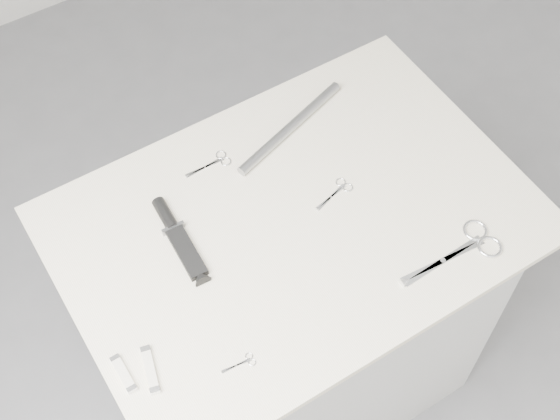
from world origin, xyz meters
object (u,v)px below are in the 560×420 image
tiny_scissors (243,363)px  pocket_knife_a (123,374)px  embroidery_scissors_a (338,191)px  sheathed_knife (177,235)px  metal_rail (290,127)px  plinth (292,317)px  embroidery_scissors_b (215,162)px  pocket_knife_b (150,370)px  large_shears (468,246)px

tiny_scissors → pocket_knife_a: 0.23m
embroidery_scissors_a → sheathed_knife: (-0.36, 0.08, 0.01)m
tiny_scissors → sheathed_knife: sheathed_knife is taller
embroidery_scissors_a → tiny_scissors: size_ratio=1.49×
metal_rail → tiny_scissors: bearing=-131.5°
embroidery_scissors_a → metal_rail: bearing=74.0°
plinth → metal_rail: metal_rail is taller
plinth → embroidery_scissors_a: 0.49m
pocket_knife_a → plinth: bearing=-75.5°
embroidery_scissors_b → sheathed_knife: (-0.16, -0.13, 0.01)m
pocket_knife_a → pocket_knife_b: size_ratio=0.82×
sheathed_knife → metal_rail: size_ratio=0.63×
embroidery_scissors_b → sheathed_knife: bearing=-141.9°
pocket_knife_b → metal_rail: metal_rail is taller
plinth → sheathed_knife: bearing=157.7°
sheathed_knife → pocket_knife_a: 0.32m
plinth → sheathed_knife: size_ratio=4.20×
tiny_scissors → pocket_knife_a: size_ratio=0.84×
pocket_knife_a → tiny_scissors: bearing=-116.3°
embroidery_scissors_a → embroidery_scissors_b: size_ratio=0.95×
pocket_knife_a → metal_rail: (0.59, 0.34, 0.01)m
pocket_knife_a → large_shears: bearing=-100.1°
large_shears → embroidery_scissors_a: (-0.15, 0.26, -0.00)m
metal_rail → large_shears: bearing=-72.7°
embroidery_scissors_b → metal_rail: size_ratio=0.32×
metal_rail → embroidery_scissors_b: bearing=176.9°
sheathed_knife → metal_rail: (0.36, 0.12, 0.00)m
tiny_scissors → pocket_knife_b: pocket_knife_b is taller
large_shears → embroidery_scissors_a: size_ratio=2.27×
sheathed_knife → tiny_scissors: bearing=178.3°
embroidery_scissors_b → metal_rail: 0.20m
tiny_scissors → metal_rail: 0.58m
embroidery_scissors_a → pocket_knife_b: bearing=-178.5°
plinth → embroidery_scissors_a: size_ratio=8.76×
embroidery_scissors_b → tiny_scissors: 0.49m
embroidery_scissors_a → pocket_knife_b: (-0.54, -0.16, 0.00)m
large_shears → tiny_scissors: large_shears is taller
plinth → metal_rail: size_ratio=2.65×
embroidery_scissors_b → plinth: bearing=-72.7°
large_shears → pocket_knife_b: size_ratio=2.34×
plinth → tiny_scissors: size_ratio=13.08×
tiny_scissors → sheathed_knife: size_ratio=0.32×
sheathed_knife → pocket_knife_a: (-0.23, -0.22, -0.00)m
large_shears → tiny_scissors: 0.53m
plinth → pocket_knife_b: 0.65m
pocket_knife_b → large_shears: bearing=-84.3°
plinth → metal_rail: (0.12, 0.21, 0.48)m
plinth → embroidery_scissors_b: 0.53m
pocket_knife_a → metal_rail: bearing=-60.5°
pocket_knife_a → metal_rail: metal_rail is taller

